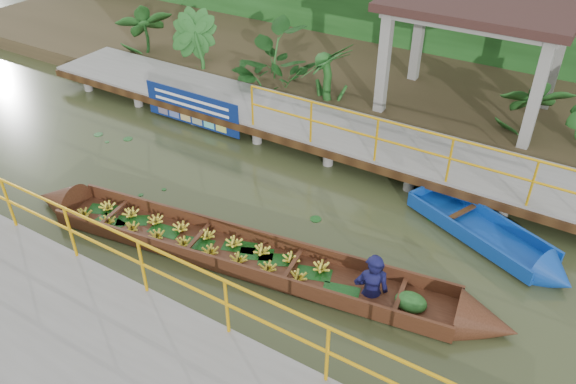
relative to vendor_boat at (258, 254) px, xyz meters
The scene contains 9 objects.
ground 1.87m from the vendor_boat, 145.98° to the left, with size 80.00×80.00×0.00m, color #31371B.
land_strip 8.68m from the vendor_boat, 100.21° to the left, with size 30.00×8.00×0.45m, color #372D1B.
far_dock 4.72m from the vendor_boat, 108.78° to the left, with size 16.00×2.06×1.66m.
near_dock 3.21m from the vendor_boat, 99.67° to the right, with size 18.00×2.40×1.73m.
pavilion 7.92m from the vendor_boat, 78.73° to the left, with size 4.40×3.00×3.00m.
vendor_boat is the anchor object (origin of this frame).
moored_blue_boat 4.76m from the vendor_boat, 33.20° to the left, with size 3.53×2.19×0.83m.
blue_banner 5.63m from the vendor_boat, 141.27° to the left, with size 2.94×0.04×0.92m.
tropical_plants 6.74m from the vendor_boat, 108.07° to the left, with size 14.19×1.19×1.48m.
Camera 1 is at (6.03, -7.35, 6.96)m, focal length 35.00 mm.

